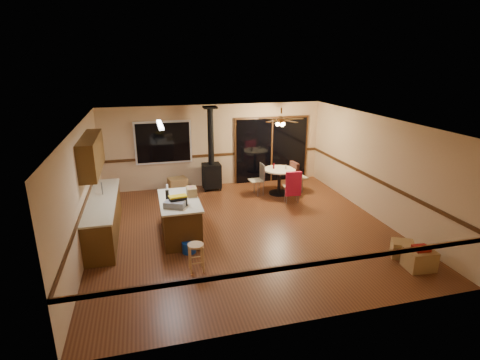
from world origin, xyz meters
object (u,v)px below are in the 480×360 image
object	(u,v)px
toolbox_grey	(175,205)
box_corner_b	(402,249)
wood_stove	(211,167)
bar_stool	(196,257)
toolbox_black	(178,201)
dining_table	(279,177)
chair_left	(259,176)
box_under_window	(178,185)
kitchen_island	(180,218)
chair_near	(293,184)
box_corner_a	(419,259)
blue_bucket	(189,247)
chair_right	(295,173)

from	to	relation	value
toolbox_grey	box_corner_b	size ratio (longest dim) A/B	1.02
wood_stove	bar_stool	size ratio (longest dim) A/B	4.48
wood_stove	toolbox_black	distance (m)	3.68
toolbox_grey	dining_table	bearing A→B (deg)	37.88
wood_stove	chair_left	distance (m)	1.55
wood_stove	box_under_window	bearing A→B (deg)	177.31
kitchen_island	box_corner_b	distance (m)	4.85
chair_left	chair_near	distance (m)	1.20
toolbox_grey	box_corner_b	xyz separation A→B (m)	(4.48, -1.68, -0.79)
chair_left	box_corner_a	xyz separation A→B (m)	(1.75, -4.86, -0.39)
blue_bucket	box_corner_b	size ratio (longest dim) A/B	0.69
toolbox_black	box_corner_a	bearing A→B (deg)	-27.01
wood_stove	dining_table	bearing A→B (deg)	-25.43
bar_stool	chair_left	world-z (taller)	chair_left
chair_right	box_corner_b	world-z (taller)	chair_right
toolbox_grey	box_under_window	distance (m)	3.66
toolbox_black	toolbox_grey	bearing A→B (deg)	-130.23
toolbox_black	kitchen_island	bearing A→B (deg)	81.46
chair_near	dining_table	bearing A→B (deg)	95.50
box_corner_b	toolbox_grey	bearing A→B (deg)	159.47
bar_stool	chair_near	xyz separation A→B (m)	(3.16, 2.85, 0.32)
bar_stool	chair_left	xyz separation A→B (m)	(2.48, 3.83, 0.31)
toolbox_grey	chair_near	distance (m)	3.86
wood_stove	chair_near	xyz separation A→B (m)	(1.99, -1.79, -0.13)
toolbox_grey	bar_stool	distance (m)	1.35
chair_left	box_corner_a	distance (m)	5.18
chair_right	box_corner_a	distance (m)	4.85
toolbox_grey	box_corner_a	xyz separation A→B (m)	(4.50, -2.15, -0.77)
kitchen_island	bar_stool	bearing A→B (deg)	-85.18
chair_left	chair_right	world-z (taller)	same
wood_stove	box_under_window	size ratio (longest dim) A/B	4.58
kitchen_island	bar_stool	distance (m)	1.60
kitchen_island	toolbox_grey	xyz separation A→B (m)	(-0.14, -0.46, 0.51)
kitchen_island	chair_right	world-z (taller)	chair_right
bar_stool	box_corner_b	world-z (taller)	bar_stool
chair_left	toolbox_grey	bearing A→B (deg)	-135.47
toolbox_black	chair_near	size ratio (longest dim) A/B	0.51
kitchen_island	wood_stove	distance (m)	3.33
chair_near	box_corner_a	distance (m)	4.04
blue_bucket	chair_near	distance (m)	3.86
blue_bucket	chair_near	size ratio (longest dim) A/B	0.42
blue_bucket	chair_left	world-z (taller)	chair_left
dining_table	box_under_window	world-z (taller)	dining_table
kitchen_island	box_under_window	xyz separation A→B (m)	(0.24, 3.10, -0.23)
bar_stool	box_corner_b	size ratio (longest dim) A/B	1.32
chair_near	box_corner_b	size ratio (longest dim) A/B	1.64
wood_stove	box_under_window	xyz separation A→B (m)	(-1.06, 0.05, -0.51)
toolbox_black	box_under_window	size ratio (longest dim) A/B	0.65
toolbox_grey	chair_right	bearing A→B (deg)	34.29
chair_near	bar_stool	bearing A→B (deg)	-137.99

